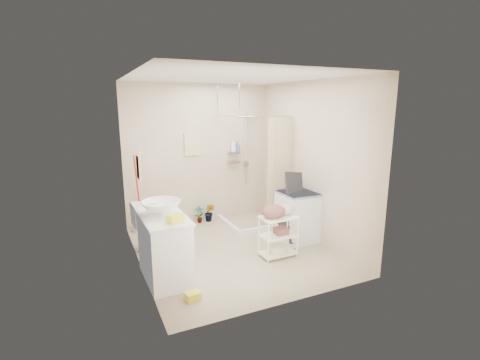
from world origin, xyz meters
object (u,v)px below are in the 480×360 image
(washing_machine, at_px, (298,216))
(laundry_rack, at_px, (278,232))
(toilet, at_px, (158,225))
(vanity, at_px, (164,248))

(washing_machine, relative_size, laundry_rack, 1.11)
(toilet, distance_m, washing_machine, 2.26)
(toilet, relative_size, laundry_rack, 1.03)
(washing_machine, xyz_separation_m, laundry_rack, (-0.61, -0.42, -0.04))
(laundry_rack, bearing_deg, washing_machine, 32.86)
(vanity, bearing_deg, washing_machine, 8.50)
(vanity, bearing_deg, toilet, 81.80)
(vanity, xyz_separation_m, toilet, (0.12, 1.01, -0.05))
(toilet, height_order, washing_machine, washing_machine)
(toilet, height_order, laundry_rack, toilet)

